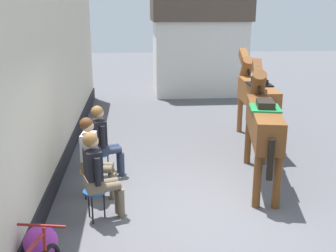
{
  "coord_description": "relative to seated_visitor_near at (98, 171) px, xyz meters",
  "views": [
    {
      "loc": [
        -1.0,
        -5.84,
        3.12
      ],
      "look_at": [
        -0.4,
        1.2,
        1.05
      ],
      "focal_mm": 44.05,
      "sensor_mm": 36.0,
      "label": 1
    }
  ],
  "objects": [
    {
      "name": "saddled_horse_far",
      "position": [
        3.36,
        3.41,
        0.38
      ],
      "size": [
        0.53,
        3.0,
        2.06
      ],
      "color": "brown",
      "rests_on": "ground_plane"
    },
    {
      "name": "seated_visitor_middle",
      "position": [
        -0.13,
        0.77,
        0.0
      ],
      "size": [
        0.61,
        0.49,
        1.39
      ],
      "color": "gold",
      "rests_on": "ground_plane"
    },
    {
      "name": "distant_cottage",
      "position": [
        2.95,
        9.42,
        1.02
      ],
      "size": [
        3.4,
        2.6,
        3.5
      ],
      "color": "silver",
      "rests_on": "ground_plane"
    },
    {
      "name": "pub_facade_wall",
      "position": [
        -0.99,
        1.64,
        0.76
      ],
      "size": [
        0.34,
        14.0,
        3.4
      ],
      "color": "beige",
      "rests_on": "ground_plane"
    },
    {
      "name": "ground_plane",
      "position": [
        1.55,
        3.14,
        -0.78
      ],
      "size": [
        40.0,
        40.0,
        0.0
      ],
      "primitive_type": "plane",
      "color": "#56565B"
    },
    {
      "name": "flower_planter_near",
      "position": [
        -0.58,
        -1.31,
        -0.44
      ],
      "size": [
        0.43,
        0.43,
        0.64
      ],
      "color": "#4C4C51",
      "rests_on": "ground_plane"
    },
    {
      "name": "seated_visitor_far",
      "position": [
        -0.03,
        1.62,
        0.0
      ],
      "size": [
        0.61,
        0.48,
        1.39
      ],
      "color": "#194C99",
      "rests_on": "ground_plane"
    },
    {
      "name": "seated_visitor_near",
      "position": [
        0.0,
        0.0,
        0.0
      ],
      "size": [
        0.61,
        0.49,
        1.39
      ],
      "color": "#194C99",
      "rests_on": "ground_plane"
    },
    {
      "name": "saddled_horse_near",
      "position": [
        2.84,
        1.22,
        0.38
      ],
      "size": [
        0.87,
        2.97,
        2.06
      ],
      "color": "brown",
      "rests_on": "ground_plane"
    }
  ]
}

